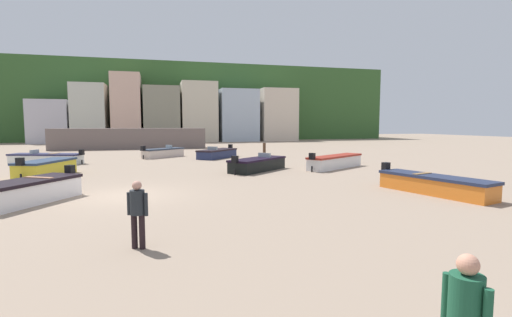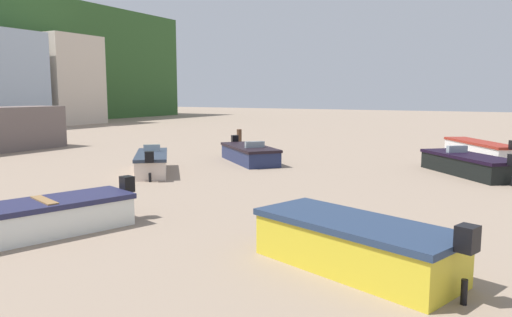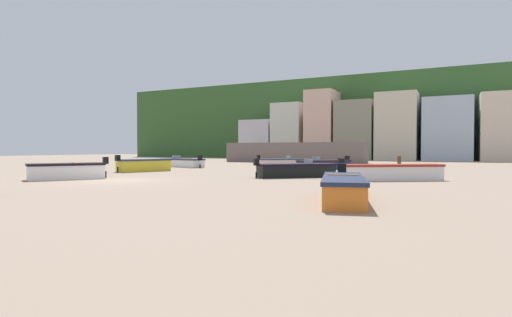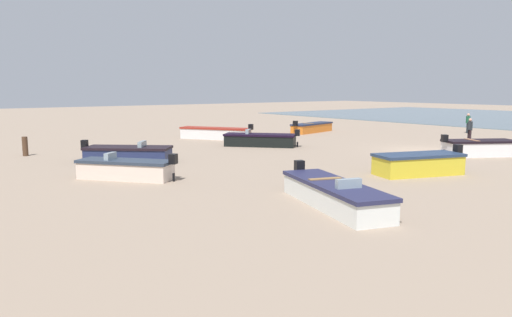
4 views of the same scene
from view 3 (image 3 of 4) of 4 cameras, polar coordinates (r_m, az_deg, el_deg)
ground_plane at (r=22.21m, az=-19.12°, el=-2.98°), size 160.00×160.00×0.00m
headland_hill at (r=83.22m, az=15.36°, el=4.93°), size 90.00×32.00×13.79m
harbor_pier at (r=48.77m, az=5.34°, el=0.85°), size 17.40×2.40×2.43m
townhouse_far_left at (r=68.98m, az=0.51°, el=2.72°), size 5.60×5.12×6.57m
townhouse_left at (r=67.13m, az=4.94°, el=3.86°), size 4.97×5.84×9.15m
townhouse_centre_left at (r=65.90m, az=9.55°, el=4.66°), size 4.44×6.92×10.90m
townhouse_centre at (r=63.91m, az=14.05°, el=3.89°), size 5.66×5.70×9.01m
townhouse_centre_right at (r=63.12m, az=19.47°, el=4.28°), size 5.79×6.08×9.88m
townhouse_right at (r=62.36m, az=25.59°, el=3.77°), size 6.41×5.51×8.82m
townhouse_far_right at (r=63.26m, az=32.03°, el=3.78°), size 6.25×6.67×9.08m
boat_white_0 at (r=24.27m, az=-25.34°, el=-1.61°), size 3.27×4.09×1.20m
boat_orange_1 at (r=13.04m, az=12.29°, el=-4.18°), size 2.47×5.14×1.11m
boat_white_2 at (r=37.23m, az=-10.49°, el=-0.59°), size 5.40×2.93×1.09m
boat_yellow_3 at (r=30.63m, az=-15.70°, el=-0.91°), size 2.69×4.16×1.23m
boat_black_4 at (r=23.51m, az=5.68°, el=-1.67°), size 4.41×4.12×1.12m
boat_cream_5 at (r=36.04m, az=3.59°, el=-0.61°), size 3.84×3.44×1.11m
boat_navy_6 at (r=32.67m, az=9.63°, el=-0.86°), size 4.00×4.24×1.08m
boat_white_7 at (r=22.20m, az=18.75°, el=-1.86°), size 5.08×3.84×1.17m
mooring_post_near_water at (r=35.26m, az=19.73°, el=-0.54°), size 0.29×0.29×1.06m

